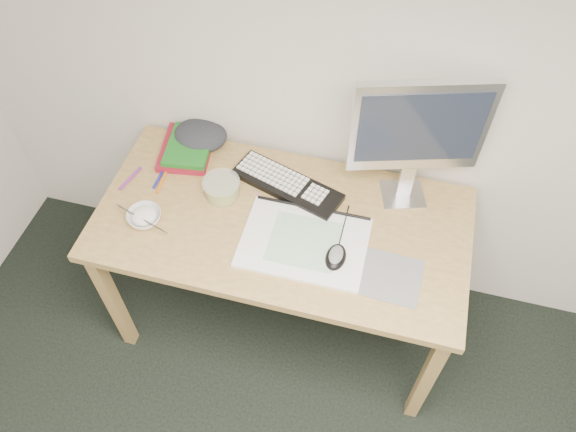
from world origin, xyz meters
name	(u,v)px	position (x,y,z in m)	size (l,w,h in m)	color
desk	(282,234)	(-0.33, 1.43, 0.67)	(1.40, 0.70, 0.75)	tan
mousepad	(389,277)	(0.10, 1.29, 0.75)	(0.22, 0.20, 0.00)	gray
sketchpad	(304,242)	(-0.22, 1.35, 0.76)	(0.45, 0.32, 0.01)	white
keyboard	(287,185)	(-0.35, 1.60, 0.76)	(0.44, 0.14, 0.03)	black
monitor	(419,130)	(0.09, 1.67, 1.09)	(0.46, 0.19, 0.55)	silver
mouse	(336,255)	(-0.10, 1.31, 0.78)	(0.07, 0.12, 0.04)	black
rice_bowl	(145,217)	(-0.82, 1.30, 0.77)	(0.13, 0.13, 0.04)	silver
chopsticks	(141,219)	(-0.82, 1.28, 0.79)	(0.02, 0.02, 0.24)	silver
fruit_tub	(222,188)	(-0.59, 1.50, 0.79)	(0.15, 0.15, 0.07)	#CFC649
book_red	(187,148)	(-0.80, 1.68, 0.76)	(0.20, 0.27, 0.03)	maroon
book_green	(189,146)	(-0.79, 1.68, 0.79)	(0.17, 0.24, 0.02)	#1A6B1D
cloth_lump	(200,135)	(-0.76, 1.75, 0.79)	(0.19, 0.16, 0.08)	#27292E
pencil_pink	(273,206)	(-0.38, 1.49, 0.75)	(0.01, 0.01, 0.20)	pink
pencil_tan	(276,215)	(-0.36, 1.45, 0.75)	(0.01, 0.01, 0.20)	tan
pencil_black	(314,217)	(-0.22, 1.48, 0.75)	(0.01, 0.01, 0.20)	black
marker_blue	(160,177)	(-0.86, 1.51, 0.76)	(0.01, 0.01, 0.12)	#1C2099
marker_orange	(162,180)	(-0.84, 1.50, 0.76)	(0.01, 0.01, 0.13)	orange
marker_purple	(130,178)	(-0.96, 1.48, 0.76)	(0.01, 0.01, 0.13)	#7B2791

